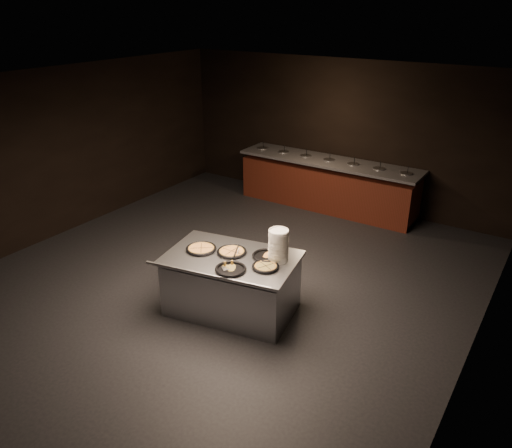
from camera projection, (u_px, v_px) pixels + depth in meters
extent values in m
cube|color=black|center=(222.00, 282.00, 7.54)|extent=(7.00, 8.00, 0.01)
cube|color=black|center=(215.00, 85.00, 6.35)|extent=(7.00, 8.00, 0.01)
cube|color=black|center=(339.00, 133.00, 10.00)|extent=(7.00, 0.01, 2.90)
cube|color=black|center=(58.00, 153.00, 8.70)|extent=(0.01, 8.00, 2.90)
cube|color=black|center=(487.00, 257.00, 5.19)|extent=(0.01, 8.00, 2.90)
cube|color=#561C14|center=(327.00, 187.00, 10.09)|extent=(3.60, 0.75, 0.85)
cube|color=#59585D|center=(329.00, 161.00, 9.86)|extent=(3.70, 0.83, 0.05)
cube|color=black|center=(326.00, 205.00, 10.25)|extent=(3.60, 0.69, 0.08)
cylinder|color=#BABDC2|center=(263.00, 149.00, 10.64)|extent=(0.22, 0.22, 0.08)
cylinder|color=#3C6528|center=(263.00, 148.00, 10.63)|extent=(0.19, 0.19, 0.02)
cylinder|color=black|center=(263.00, 145.00, 10.56)|extent=(0.04, 0.10, 0.19)
cylinder|color=#BABDC2|center=(284.00, 153.00, 10.38)|extent=(0.22, 0.22, 0.08)
cylinder|color=#3C6528|center=(284.00, 152.00, 10.37)|extent=(0.19, 0.19, 0.02)
cylinder|color=black|center=(284.00, 148.00, 10.30)|extent=(0.04, 0.10, 0.19)
cylinder|color=#BABDC2|center=(305.00, 157.00, 10.12)|extent=(0.22, 0.22, 0.08)
cylinder|color=#3C6528|center=(306.00, 156.00, 10.11)|extent=(0.19, 0.19, 0.02)
cylinder|color=black|center=(307.00, 152.00, 10.04)|extent=(0.04, 0.10, 0.19)
cylinder|color=#BABDC2|center=(329.00, 161.00, 9.86)|extent=(0.22, 0.22, 0.08)
cylinder|color=#3C6528|center=(329.00, 160.00, 9.85)|extent=(0.19, 0.19, 0.02)
cylinder|color=black|center=(330.00, 156.00, 9.79)|extent=(0.04, 0.10, 0.19)
cylinder|color=#BABDC2|center=(353.00, 166.00, 9.60)|extent=(0.22, 0.22, 0.08)
cylinder|color=#3C6528|center=(353.00, 164.00, 9.59)|extent=(0.19, 0.19, 0.02)
cylinder|color=black|center=(354.00, 161.00, 9.53)|extent=(0.04, 0.10, 0.19)
cylinder|color=#BABDC2|center=(379.00, 170.00, 9.35)|extent=(0.22, 0.22, 0.08)
cylinder|color=#3C6528|center=(379.00, 169.00, 9.33)|extent=(0.19, 0.19, 0.02)
cylinder|color=black|center=(380.00, 165.00, 9.27)|extent=(0.04, 0.10, 0.19)
cylinder|color=#BABDC2|center=(406.00, 175.00, 9.09)|extent=(0.22, 0.22, 0.08)
cylinder|color=#3C6528|center=(406.00, 174.00, 9.08)|extent=(0.19, 0.19, 0.02)
cylinder|color=black|center=(408.00, 170.00, 9.01)|extent=(0.04, 0.10, 0.19)
cube|color=#BABDC2|center=(232.00, 286.00, 6.72)|extent=(1.80, 1.29, 0.74)
cube|color=#BABDC2|center=(231.00, 258.00, 6.55)|extent=(1.89, 1.39, 0.04)
cylinder|color=#BABDC2|center=(205.00, 275.00, 6.13)|extent=(1.70, 0.37, 0.04)
cylinder|color=white|center=(278.00, 246.00, 6.35)|extent=(0.26, 0.26, 0.43)
cylinder|color=black|center=(201.00, 249.00, 6.71)|extent=(0.39, 0.39, 0.01)
torus|color=black|center=(201.00, 248.00, 6.70)|extent=(0.41, 0.41, 0.04)
torus|color=olive|center=(201.00, 248.00, 6.70)|extent=(0.35, 0.35, 0.03)
cylinder|color=#E2A052|center=(201.00, 248.00, 6.70)|extent=(0.31, 0.31, 0.02)
cube|color=black|center=(201.00, 248.00, 6.70)|extent=(0.19, 0.25, 0.00)
cube|color=black|center=(201.00, 248.00, 6.70)|extent=(0.25, 0.19, 0.00)
cylinder|color=black|center=(232.00, 253.00, 6.63)|extent=(0.37, 0.37, 0.01)
torus|color=black|center=(232.00, 251.00, 6.62)|extent=(0.40, 0.40, 0.04)
torus|color=olive|center=(232.00, 251.00, 6.62)|extent=(0.34, 0.34, 0.03)
cylinder|color=#E2A052|center=(232.00, 251.00, 6.62)|extent=(0.29, 0.29, 0.02)
cube|color=black|center=(232.00, 251.00, 6.62)|extent=(0.01, 0.29, 0.00)
cube|color=black|center=(232.00, 251.00, 6.62)|extent=(0.29, 0.01, 0.00)
cylinder|color=black|center=(267.00, 257.00, 6.52)|extent=(0.37, 0.37, 0.01)
torus|color=black|center=(267.00, 256.00, 6.52)|extent=(0.39, 0.39, 0.04)
cylinder|color=black|center=(231.00, 270.00, 6.20)|extent=(0.37, 0.37, 0.01)
torus|color=black|center=(231.00, 269.00, 6.20)|extent=(0.39, 0.39, 0.04)
cylinder|color=black|center=(266.00, 267.00, 6.26)|extent=(0.32, 0.32, 0.01)
torus|color=black|center=(266.00, 266.00, 6.25)|extent=(0.35, 0.35, 0.04)
torus|color=olive|center=(266.00, 266.00, 6.25)|extent=(0.28, 0.28, 0.03)
cylinder|color=tan|center=(266.00, 266.00, 6.25)|extent=(0.24, 0.24, 0.02)
cube|color=black|center=(266.00, 266.00, 6.25)|extent=(0.11, 0.22, 0.00)
cube|color=black|center=(266.00, 266.00, 6.25)|extent=(0.22, 0.11, 0.00)
cube|color=#BABDC2|center=(239.00, 251.00, 6.64)|extent=(0.11, 0.12, 0.00)
cylinder|color=black|center=(236.00, 251.00, 6.48)|extent=(0.06, 0.18, 0.12)
cylinder|color=#BABDC2|center=(238.00, 252.00, 6.57)|extent=(0.03, 0.09, 0.08)
cube|color=#BABDC2|center=(226.00, 268.00, 6.21)|extent=(0.13, 0.13, 0.00)
cylinder|color=black|center=(222.00, 258.00, 6.31)|extent=(0.15, 0.14, 0.13)
cylinder|color=#BABDC2|center=(224.00, 264.00, 6.26)|extent=(0.08, 0.07, 0.08)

